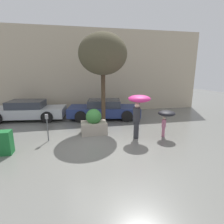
{
  "coord_description": "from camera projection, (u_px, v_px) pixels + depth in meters",
  "views": [
    {
      "loc": [
        -0.71,
        -6.72,
        3.07
      ],
      "look_at": [
        1.01,
        1.6,
        1.05
      ],
      "focal_mm": 28.0,
      "sensor_mm": 36.0,
      "label": 1
    }
  ],
  "objects": [
    {
      "name": "parked_car_far",
      "position": [
        27.0,
        110.0,
        11.17
      ],
      "size": [
        4.84,
        2.42,
        1.22
      ],
      "rotation": [
        0.0,
        0.0,
        1.46
      ],
      "color": "#B7BCC1",
      "rests_on": "ground"
    },
    {
      "name": "building_facade",
      "position": [
        85.0,
        72.0,
        12.75
      ],
      "size": [
        18.0,
        0.3,
        6.0
      ],
      "color": "#B7A88E",
      "rests_on": "ground"
    },
    {
      "name": "parked_car_near",
      "position": [
        104.0,
        109.0,
        11.47
      ],
      "size": [
        4.82,
        2.61,
        1.22
      ],
      "rotation": [
        0.0,
        0.0,
        1.39
      ],
      "color": "navy",
      "rests_on": "ground"
    },
    {
      "name": "newspaper_box",
      "position": [
        5.0,
        143.0,
        6.51
      ],
      "size": [
        0.5,
        0.44,
        0.9
      ],
      "color": "#19662D",
      "rests_on": "ground"
    },
    {
      "name": "planter_box",
      "position": [
        94.0,
        123.0,
        8.64
      ],
      "size": [
        1.25,
        0.84,
        1.25
      ],
      "color": "#9E9384",
      "rests_on": "ground"
    },
    {
      "name": "person_adult",
      "position": [
        139.0,
        104.0,
        7.86
      ],
      "size": [
        1.01,
        1.01,
        2.0
      ],
      "rotation": [
        0.0,
        0.0,
        0.52
      ],
      "color": "#2D2D33",
      "rests_on": "ground"
    },
    {
      "name": "street_tree",
      "position": [
        103.0,
        55.0,
        9.06
      ],
      "size": [
        2.54,
        2.54,
        4.99
      ],
      "color": "#423323",
      "rests_on": "ground"
    },
    {
      "name": "person_child",
      "position": [
        166.0,
        115.0,
        8.08
      ],
      "size": [
        0.78,
        0.78,
        1.27
      ],
      "rotation": [
        0.0,
        0.0,
        -0.52
      ],
      "color": "#B76684",
      "rests_on": "ground"
    },
    {
      "name": "ground_plane",
      "position": [
        96.0,
        146.0,
        7.25
      ],
      "size": [
        40.0,
        40.0,
        0.0
      ],
      "primitive_type": "plane",
      "color": "slate"
    },
    {
      "name": "parking_meter",
      "position": [
        47.0,
        122.0,
        7.63
      ],
      "size": [
        0.14,
        0.14,
        1.22
      ],
      "color": "#595B60",
      "rests_on": "ground"
    }
  ]
}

